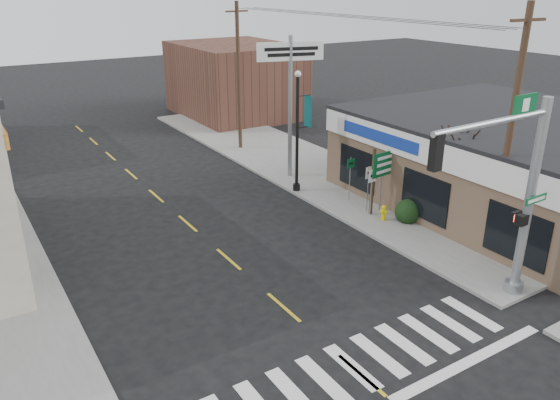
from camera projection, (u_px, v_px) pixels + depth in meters
ground at (361, 375)px, 15.07m from camera, size 140.00×140.00×0.00m
sidewalk_right at (334, 180)px, 29.70m from camera, size 6.00×38.00×0.13m
center_line at (229, 259)px, 21.34m from camera, size 0.12×56.00×0.01m
crosswalk at (352, 367)px, 15.38m from camera, size 11.00×2.20×0.01m
thrift_store at (515, 163)px, 26.20m from camera, size 12.00×14.00×4.00m
bldg_distant_right at (235, 80)px, 43.50m from camera, size 8.00×10.00×5.60m
traffic_signal_pole at (517, 183)px, 16.98m from camera, size 5.49×0.40×6.95m
guide_sign at (386, 170)px, 24.77m from camera, size 1.79×0.14×3.13m
fire_hydrant at (384, 212)px, 24.40m from camera, size 0.22×0.22×0.71m
ped_crossing_sign at (382, 172)px, 24.80m from camera, size 1.10×0.08×2.84m
lamp_post at (298, 123)px, 26.76m from camera, size 0.78×0.62×6.05m
dance_center_sign at (290, 74)px, 28.10m from camera, size 3.51×0.22×7.47m
bare_tree at (461, 134)px, 22.26m from camera, size 2.67×2.67×5.34m
shrub_front at (492, 224)px, 22.90m from camera, size 1.32×1.32×0.99m
shrub_back at (408, 212)px, 24.31m from camera, size 1.15×1.15×0.86m
utility_pole_near at (509, 136)px, 19.50m from camera, size 1.64×0.25×9.41m
utility_pole_far at (239, 76)px, 33.57m from camera, size 1.55×0.23×8.92m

